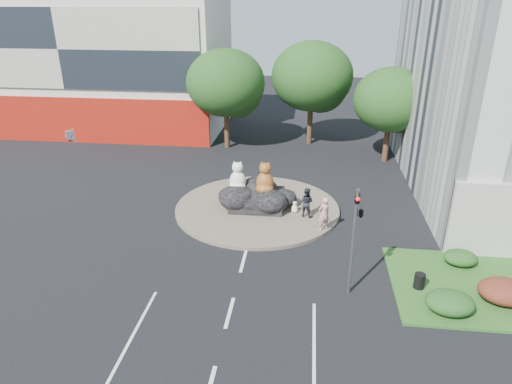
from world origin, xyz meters
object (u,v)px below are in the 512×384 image
Objects in this scene: kitten_calico at (236,204)px; litter_bin at (419,281)px; cat_white at (238,176)px; kitten_white at (295,206)px; cat_tabby at (265,177)px; pedestrian_dark at (306,202)px; parked_car at (92,132)px; pedestrian_pink at (324,214)px.

litter_bin is (9.35, -6.76, -0.13)m from kitten_calico.
kitten_white is (3.53, -0.69, -1.51)m from cat_white.
kitten_calico is at bearing 144.17° from litter_bin.
kitten_calico is 1.15× the size of litter_bin.
cat_tabby reaches higher than pedestrian_dark.
cat_tabby reaches higher than kitten_white.
cat_tabby is at bearing 135.62° from litter_bin.
pedestrian_dark is 23.97m from parked_car.
pedestrian_pink reaches higher than kitten_calico.
parked_car is (-15.37, 12.65, -1.34)m from cat_white.
pedestrian_pink is at bearing 23.42° from kitten_calico.
parked_car reaches higher than litter_bin.
kitten_white is at bearing -12.52° from cat_tabby.
parked_car is at bearing -177.95° from kitten_calico.
parked_car is (-19.56, 13.85, -0.37)m from pedestrian_dark.
cat_white is 2.39× the size of kitten_calico.
cat_tabby reaches higher than cat_white.
cat_white is 0.44× the size of parked_car.
pedestrian_dark is at bearing 38.95° from kitten_calico.
cat_white is at bearing 132.85° from kitten_calico.
pedestrian_pink reaches higher than kitten_white.
parked_car is at bearing -70.00° from pedestrian_pink.
pedestrian_dark reaches higher than litter_bin.
pedestrian_dark is 2.55× the size of litter_bin.
pedestrian_dark is 0.41× the size of parked_car.
cat_tabby is 2.92m from pedestrian_dark.
cat_white is 4.47m from pedestrian_dark.
litter_bin is (7.67, -7.50, -1.64)m from cat_tabby.
pedestrian_pink reaches higher than parked_car.
parked_car is at bearing -16.60° from pedestrian_dark.
cat_white is 5.94m from pedestrian_pink.
kitten_white is 1.00m from pedestrian_dark.
pedestrian_dark reaches higher than kitten_white.
cat_white reaches higher than pedestrian_dark.
litter_bin is (24.71, -20.28, -0.25)m from parked_car.
kitten_white is 0.37× the size of pedestrian_pink.
kitten_calico is at bearing -151.45° from cat_tabby.
pedestrian_dark is (4.19, -1.20, -0.97)m from cat_white.
pedestrian_pink is (1.66, -2.07, 0.61)m from kitten_white.
litter_bin is at bearing -67.63° from kitten_white.
pedestrian_dark is (-0.99, 1.56, -0.07)m from pedestrian_pink.
pedestrian_pink is 1.08× the size of pedestrian_dark.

